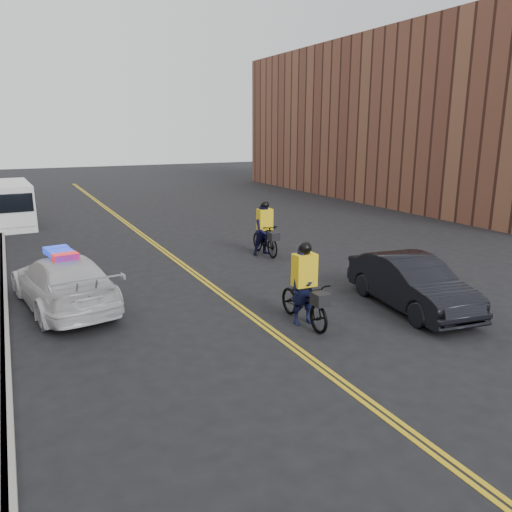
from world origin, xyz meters
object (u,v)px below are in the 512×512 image
object	(u,v)px
dark_sedan	(411,283)
cyclist_near	(304,296)
police_cruiser	(63,281)
cyclist_far	(265,234)
cargo_van	(11,205)

from	to	relation	value
dark_sedan	cyclist_near	world-z (taller)	cyclist_near
police_cruiser	dark_sedan	world-z (taller)	police_cruiser
dark_sedan	cyclist_near	bearing A→B (deg)	-178.65
cyclist_near	cyclist_far	world-z (taller)	cyclist_near
cargo_van	cyclist_far	size ratio (longest dim) A/B	2.50
police_cruiser	cyclist_far	world-z (taller)	cyclist_far
cyclist_near	police_cruiser	bearing A→B (deg)	143.80
cyclist_far	cyclist_near	bearing A→B (deg)	-108.75
cyclist_near	dark_sedan	bearing A→B (deg)	-5.40
cargo_van	cyclist_far	bearing A→B (deg)	-54.15
police_cruiser	cargo_van	world-z (taller)	cargo_van
dark_sedan	cyclist_far	world-z (taller)	cyclist_far
dark_sedan	cargo_van	xyz separation A→B (m)	(-9.78, 18.68, 0.36)
police_cruiser	cyclist_near	xyz separation A→B (m)	(5.42, -4.08, 0.00)
dark_sedan	cyclist_far	xyz separation A→B (m)	(-0.82, 7.32, 0.12)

